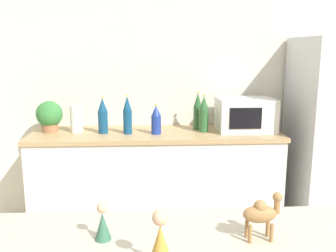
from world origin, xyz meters
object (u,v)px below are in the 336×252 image
potted_plant (49,115)px  back_bottle_2 (156,120)px  back_bottle_1 (103,116)px  wise_man_figurine_blue (103,224)px  paper_towel_roll (76,119)px  wise_man_figurine_crimson (160,242)px  back_bottle_0 (204,114)px  microwave (245,114)px  back_bottle_4 (127,115)px  camel_figurine (262,213)px  back_bottle_3 (198,112)px

potted_plant → back_bottle_2: bearing=-7.8°
back_bottle_1 → wise_man_figurine_blue: size_ratio=2.40×
paper_towel_roll → wise_man_figurine_crimson: (0.64, -2.18, 0.05)m
back_bottle_0 → paper_towel_roll: bearing=177.8°
microwave → back_bottle_4: size_ratio=1.48×
back_bottle_2 → camel_figurine: 1.97m
back_bottle_0 → back_bottle_1: 0.85m
wise_man_figurine_blue → potted_plant: bearing=108.5°
paper_towel_roll → microwave: microwave is taller
microwave → back_bottle_2: size_ratio=1.92×
paper_towel_roll → back_bottle_3: 1.04m
back_bottle_1 → camel_figurine: 2.13m
wise_man_figurine_crimson → back_bottle_1: bearing=100.9°
back_bottle_2 → wise_man_figurine_crimson: (-0.04, -2.08, 0.04)m
camel_figurine → wise_man_figurine_blue: camel_figurine is taller
back_bottle_4 → wise_man_figurine_crimson: (0.20, -2.10, 0.00)m
back_bottle_3 → wise_man_figurine_crimson: back_bottle_3 is taller
wise_man_figurine_blue → microwave: bearing=63.8°
paper_towel_roll → back_bottle_4: (0.44, -0.08, 0.04)m
back_bottle_2 → back_bottle_4: size_ratio=0.77×
camel_figurine → potted_plant: bearing=120.0°
microwave → back_bottle_1: bearing=-178.0°
microwave → camel_figurine: bearing=-103.2°
potted_plant → camel_figurine: potted_plant is taller
potted_plant → back_bottle_0: bearing=-2.8°
potted_plant → microwave: 1.67m
wise_man_figurine_blue → back_bottle_2: bearing=83.6°
paper_towel_roll → microwave: 1.44m
camel_figurine → wise_man_figurine_blue: (-0.51, 0.03, -0.04)m
back_bottle_0 → back_bottle_3: 0.12m
back_bottle_4 → back_bottle_3: bearing=13.9°
potted_plant → wise_man_figurine_crimson: bearing=-68.5°
microwave → back_bottle_4: (-1.01, -0.07, 0.02)m
back_bottle_4 → wise_man_figurine_crimson: bearing=-84.5°
back_bottle_4 → wise_man_figurine_crimson: size_ratio=1.92×
wise_man_figurine_crimson → paper_towel_roll: bearing=106.3°
back_bottle_2 → wise_man_figurine_blue: (-0.22, -1.92, 0.02)m
potted_plant → back_bottle_2: potted_plant is taller
potted_plant → back_bottle_4: back_bottle_4 is taller
paper_towel_roll → back_bottle_1: 0.24m
back_bottle_0 → wise_man_figurine_crimson: size_ratio=1.86×
camel_figurine → back_bottle_0: bearing=86.8°
wise_man_figurine_crimson → back_bottle_2: bearing=89.0°
back_bottle_2 → back_bottle_4: 0.24m
potted_plant → camel_figurine: size_ratio=1.66×
camel_figurine → microwave: bearing=76.8°
back_bottle_1 → wise_man_figurine_blue: (0.23, -1.97, -0.00)m
microwave → wise_man_figurine_blue: (-0.99, -2.01, 0.00)m
potted_plant → microwave: bearing=-1.0°
back_bottle_2 → back_bottle_4: back_bottle_4 is taller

